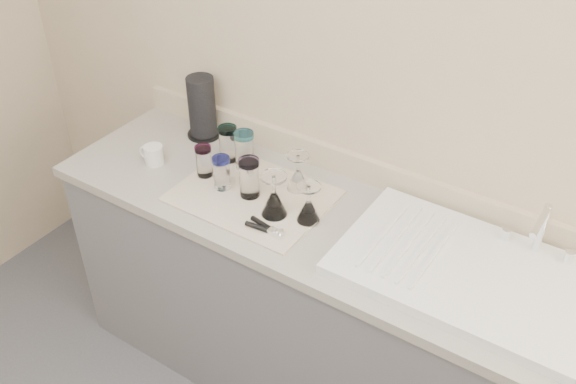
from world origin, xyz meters
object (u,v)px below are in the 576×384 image
Objects in this scene: tumbler_cyan at (244,150)px; tumbler_lavender at (249,178)px; sink_unit at (471,272)px; paper_towel_roll at (202,108)px; tumbler_magenta at (204,161)px; goblet_front_left at (274,201)px; can_opener at (266,228)px; goblet_front_right at (308,209)px; tumbler_blue at (222,172)px; goblet_back_left at (298,177)px; white_mug at (153,155)px; tumbler_teal at (228,143)px.

tumbler_lavender is at bearing -47.90° from tumbler_cyan.
sink_unit is 1.26m from paper_towel_roll.
sink_unit is 0.96m from tumbler_cyan.
tumbler_magenta is 0.83× the size of tumbler_lavender.
goblet_front_left is 0.10m from can_opener.
tumbler_cyan is 0.41m from goblet_front_right.
goblet_front_left is (0.25, -0.03, -0.01)m from tumbler_blue.
goblet_front_left is at bearing -17.81° from tumbler_lavender.
paper_towel_roll is (-0.42, 0.24, 0.04)m from tumbler_lavender.
goblet_front_left is 1.13× the size of goblet_front_right.
goblet_front_right is (0.37, 0.01, -0.02)m from tumbler_blue.
tumbler_cyan is 1.22× the size of tumbler_magenta.
sink_unit is at bearing -5.97° from tumbler_cyan.
sink_unit is 5.67× the size of can_opener.
tumbler_lavender is 0.92× the size of goblet_front_left.
goblet_front_left is at bearing -84.78° from goblet_back_left.
tumbler_cyan is 1.01× the size of tumbler_lavender.
sink_unit is 6.57× the size of tumbler_magenta.
goblet_back_left is (0.25, -0.01, -0.03)m from tumbler_cyan.
tumbler_cyan is 0.16m from tumbler_magenta.
tumbler_lavender is (-0.83, -0.04, 0.07)m from sink_unit.
goblet_front_left reaches higher than can_opener.
tumbler_magenta is (-1.04, -0.03, 0.05)m from sink_unit.
tumbler_blue is 0.11m from tumbler_lavender.
goblet_back_left is at bearing 32.49° from tumbler_blue.
can_opener is at bearing -9.77° from white_mug.
tumbler_lavender is 1.04× the size of goblet_front_right.
tumbler_teal and goblet_back_left have the same top height.
tumbler_teal is 1.17× the size of tumbler_magenta.
sink_unit reaches higher than tumbler_blue.
tumbler_blue is 0.89× the size of goblet_back_left.
goblet_front_right is (0.46, -0.15, -0.03)m from tumbler_teal.
goblet_back_left is at bearing -1.33° from tumbler_cyan.
white_mug is 0.42× the size of paper_towel_roll.
tumbler_teal is 1.00× the size of goblet_back_left.
goblet_back_left is (0.23, 0.15, -0.02)m from tumbler_blue.
goblet_back_left is 0.55× the size of paper_towel_roll.
goblet_back_left is at bearing -11.74° from paper_towel_roll.
can_opener is 0.70m from paper_towel_roll.
tumbler_teal is 0.96× the size of tumbler_cyan.
white_mug is at bearing -170.25° from tumbler_magenta.
tumbler_magenta is at bearing 177.48° from tumbler_lavender.
paper_towel_roll is (-0.56, 0.29, 0.07)m from goblet_front_left.
can_opener is at bearing -80.90° from goblet_back_left.
tumbler_teal is at bearing 151.32° from goblet_front_left.
tumbler_blue is at bearing -171.35° from tumbler_lavender.
tumbler_cyan is 0.36m from white_mug.
tumbler_cyan is at bearing -4.67° from tumbler_teal.
goblet_front_left is 0.63m from paper_towel_roll.
tumbler_blue is 1.17× the size of white_mug.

